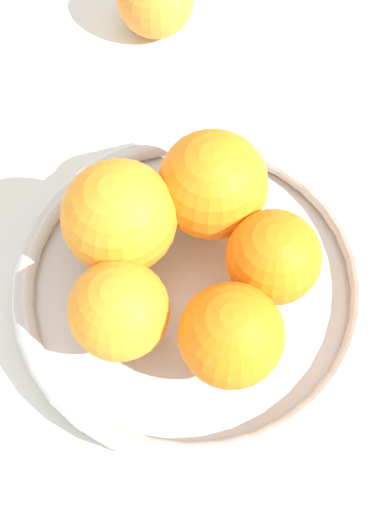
% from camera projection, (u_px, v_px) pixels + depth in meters
% --- Properties ---
extents(ground_plane, '(4.00, 4.00, 0.00)m').
position_uv_depth(ground_plane, '(192.00, 296.00, 0.55)').
color(ground_plane, silver).
extents(fruit_bowl, '(0.26, 0.26, 0.03)m').
position_uv_depth(fruit_bowl, '(192.00, 287.00, 0.53)').
color(fruit_bowl, silver).
rests_on(fruit_bowl, ground_plane).
extents(orange_pile, '(0.18, 0.19, 0.08)m').
position_uv_depth(orange_pile, '(185.00, 248.00, 0.49)').
color(orange_pile, orange).
rests_on(orange_pile, fruit_bowl).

